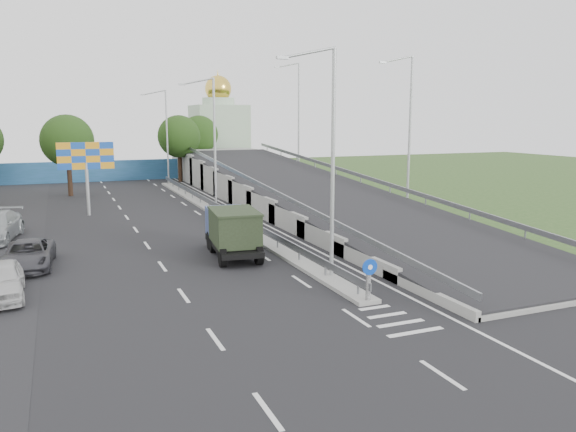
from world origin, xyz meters
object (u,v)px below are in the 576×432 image
billboard (86,160)px  lamp_post_mid (212,137)px  lamp_post_near (329,151)px  sign_bollard (369,279)px  church (219,132)px  parked_car_a (0,281)px  lamp_post_far (165,132)px  parked_car_c (28,255)px  dump_truck (232,229)px

billboard → lamp_post_mid: bearing=-12.4°
lamp_post_near → billboard: lamp_post_near is taller
sign_bollard → lamp_post_mid: (0.11, 23.83, 4.77)m
church → billboard: (-19.00, -32.00, -1.12)m
billboard → parked_car_a: 20.27m
lamp_post_mid → parked_car_a: (-13.54, -17.48, -5.05)m
sign_bollard → parked_car_a: (-13.43, 6.34, -0.27)m
lamp_post_mid → billboard: 9.47m
lamp_post_mid → lamp_post_near: bearing=-90.0°
lamp_post_mid → parked_car_a: size_ratio=2.26×
lamp_post_far → parked_car_c: (-12.68, -32.77, -5.13)m
parked_car_a → parked_car_c: (0.85, 4.71, -0.08)m
parked_car_a → lamp_post_near: bearing=-13.0°
billboard → dump_truck: bearing=-68.2°
dump_truck → lamp_post_far: bearing=91.6°
lamp_post_near → lamp_post_far: bearing=90.0°
lamp_post_far → billboard: size_ratio=1.83×
lamp_post_mid → billboard: lamp_post_mid is taller
lamp_post_far → church: (9.89, 14.00, -0.50)m
lamp_post_mid → billboard: bearing=167.6°
lamp_post_far → lamp_post_near: bearing=-90.0°
sign_bollard → lamp_post_near: lamp_post_near is taller
lamp_post_mid → billboard: (-9.11, 2.00, -1.62)m
billboard → parked_car_a: bearing=-102.8°
lamp_post_near → parked_car_a: 14.67m
lamp_post_near → lamp_post_mid: size_ratio=1.00×
sign_bollard → lamp_post_far: size_ratio=0.17×
church → billboard: 37.23m
lamp_post_near → parked_car_c: bearing=150.3°
lamp_post_mid → parked_car_c: bearing=-134.8°
sign_bollard → parked_car_c: sign_bollard is taller
lamp_post_far → dump_truck: lamp_post_far is taller
sign_bollard → lamp_post_mid: bearing=89.7°
lamp_post_near → billboard: size_ratio=1.83×
dump_truck → parked_car_a: 11.38m
parked_car_c → lamp_post_mid: bearing=49.2°
sign_bollard → billboard: (-9.00, 25.83, 3.15)m
lamp_post_far → church: church is taller
church → billboard: size_ratio=2.51×
parked_car_a → billboard: bearing=74.7°
lamp_post_near → church: bearing=79.6°
sign_bollard → lamp_post_far: bearing=89.9°
church → sign_bollard: bearing=-99.8°
dump_truck → parked_car_c: size_ratio=1.24×
church → parked_car_c: (-22.57, -46.77, -4.63)m
sign_bollard → lamp_post_near: bearing=88.4°
sign_bollard → parked_car_a: size_ratio=0.37×
lamp_post_far → parked_car_c: lamp_post_far is taller
lamp_post_far → church: size_ratio=0.73×
sign_bollard → lamp_post_far: (0.11, 43.83, 4.77)m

